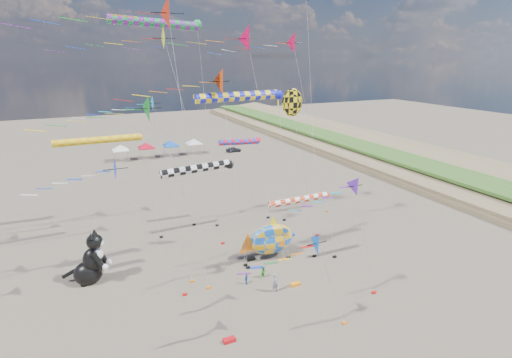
{
  "coord_description": "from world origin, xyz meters",
  "views": [
    {
      "loc": [
        -13.97,
        -21.28,
        20.06
      ],
      "look_at": [
        1.4,
        12.0,
        8.75
      ],
      "focal_mm": 28.0,
      "sensor_mm": 36.0,
      "label": 1
    }
  ],
  "objects": [
    {
      "name": "windsock_1",
      "position": [
        4.85,
        9.1,
        7.07
      ],
      "size": [
        7.87,
        0.68,
        7.45
      ],
      "color": "red",
      "rests_on": "ground"
    },
    {
      "name": "windsock_4",
      "position": [
        -4.81,
        21.87,
        23.19
      ],
      "size": [
        10.62,
        0.97,
        23.74
      ],
      "color": "#198D42",
      "rests_on": "ground"
    },
    {
      "name": "windsock_0",
      "position": [
        -11.53,
        21.46,
        11.87
      ],
      "size": [
        9.97,
        0.76,
        12.31
      ],
      "color": "#F9B215",
      "rests_on": "ground"
    },
    {
      "name": "delta_kite_3",
      "position": [
        10.01,
        20.06,
        21.3
      ],
      "size": [
        14.38,
        2.58,
        22.87
      ],
      "color": "#D70940",
      "rests_on": "ground"
    },
    {
      "name": "kite_bag_3",
      "position": [
        7.45,
        15.56,
        0.15
      ],
      "size": [
        0.9,
        0.44,
        0.3
      ],
      "primitive_type": "cube",
      "color": "blue",
      "rests_on": "ground"
    },
    {
      "name": "fish_inflatable",
      "position": [
        2.99,
        11.87,
        2.14
      ],
      "size": [
        6.51,
        2.54,
        4.61
      ],
      "color": "blue",
      "rests_on": "ground"
    },
    {
      "name": "delta_kite_1",
      "position": [
        -8.17,
        9.07,
        22.91
      ],
      "size": [
        12.79,
        2.7,
        24.52
      ],
      "color": "red",
      "rests_on": "ground"
    },
    {
      "name": "child_blue",
      "position": [
        -1.27,
        8.35,
        0.52
      ],
      "size": [
        0.61,
        0.62,
        1.05
      ],
      "primitive_type": "imported",
      "rotation": [
        0.0,
        0.0,
        0.82
      ],
      "color": "blue",
      "rests_on": "ground"
    },
    {
      "name": "windsock_3",
      "position": [
        -0.36,
        10.92,
        16.69
      ],
      "size": [
        9.53,
        0.86,
        17.19
      ],
      "color": "#1419CF",
      "rests_on": "ground"
    },
    {
      "name": "child_green",
      "position": [
        0.66,
        8.65,
        0.58
      ],
      "size": [
        0.65,
        0.56,
        1.16
      ],
      "primitive_type": "imported",
      "rotation": [
        0.0,
        0.0,
        0.25
      ],
      "color": "#1D881E",
      "rests_on": "ground"
    },
    {
      "name": "delta_kite_8",
      "position": [
        4.68,
        19.9,
        21.74
      ],
      "size": [
        15.87,
        3.16,
        23.55
      ],
      "color": "#D40644",
      "rests_on": "ground"
    },
    {
      "name": "kite_bag_2",
      "position": [
        2.69,
        6.2,
        0.15
      ],
      "size": [
        0.9,
        0.44,
        0.3
      ],
      "primitive_type": "cube",
      "color": "orange",
      "rests_on": "ground"
    },
    {
      "name": "delta_kite_2",
      "position": [
        -5.3,
        16.95,
        21.39
      ],
      "size": [
        13.17,
        2.35,
        22.89
      ],
      "color": "#F4FD26",
      "rests_on": "ground"
    },
    {
      "name": "windsock_5",
      "position": [
        3.93,
        21.48,
        10.32
      ],
      "size": [
        6.55,
        0.72,
        10.76
      ],
      "color": "red",
      "rests_on": "ground"
    },
    {
      "name": "delta_kite_5",
      "position": [
        4.25,
        2.22,
        10.39
      ],
      "size": [
        8.4,
        1.61,
        11.6
      ],
      "color": "#5F24A8",
      "rests_on": "ground"
    },
    {
      "name": "ground",
      "position": [
        0.0,
        0.0,
        0.0
      ],
      "size": [
        260.0,
        260.0,
        0.0
      ],
      "primitive_type": "plane",
      "color": "brown",
      "rests_on": "ground"
    },
    {
      "name": "delta_kite_10",
      "position": [
        -0.5,
        -0.16,
        7.38
      ],
      "size": [
        8.6,
        1.75,
        8.62
      ],
      "color": "blue",
      "rests_on": "ground"
    },
    {
      "name": "kite_bag_0",
      "position": [
        -5.51,
        1.72,
        0.15
      ],
      "size": [
        0.9,
        0.44,
        0.3
      ],
      "primitive_type": "cube",
      "color": "red",
      "rests_on": "ground"
    },
    {
      "name": "cat_inflatable",
      "position": [
        -14.09,
        14.72,
        2.59
      ],
      "size": [
        4.28,
        3.27,
        5.18
      ],
      "primitive_type": null,
      "rotation": [
        0.0,
        0.0,
        -0.4
      ],
      "color": "black",
      "rests_on": "ground"
    },
    {
      "name": "kite_bag_1",
      "position": [
        0.91,
        12.26,
        0.15
      ],
      "size": [
        0.9,
        0.44,
        0.3
      ],
      "primitive_type": "cube",
      "color": "black",
      "rests_on": "ground"
    },
    {
      "name": "delta_kite_4",
      "position": [
        -11.18,
        8.92,
        11.62
      ],
      "size": [
        9.71,
        2.05,
        12.95
      ],
      "color": "#0E31D0",
      "rests_on": "ground"
    },
    {
      "name": "angelfish_kite",
      "position": [
        5.07,
        12.09,
        15.72
      ],
      "size": [
        3.74,
        3.02,
        17.17
      ],
      "color": "yellow",
      "rests_on": "ground"
    },
    {
      "name": "person_adult",
      "position": [
        0.54,
        6.08,
        0.91
      ],
      "size": [
        0.72,
        0.53,
        1.82
      ],
      "primitive_type": "imported",
      "rotation": [
        0.0,
        0.0,
        0.16
      ],
      "color": "gray",
      "rests_on": "ground"
    },
    {
      "name": "parked_car",
      "position": [
        17.24,
        58.0,
        0.56
      ],
      "size": [
        3.31,
        1.36,
        1.13
      ],
      "primitive_type": "imported",
      "rotation": [
        0.0,
        0.0,
        1.56
      ],
      "color": "#26262D",
      "rests_on": "ground"
    },
    {
      "name": "delta_kite_6",
      "position": [
        -4.0,
        10.85,
        17.87
      ],
      "size": [
        11.07,
        2.27,
        19.31
      ],
      "color": "#EF420C",
      "rests_on": "ground"
    },
    {
      "name": "delta_kite_7",
      "position": [
        -9.21,
        10.74,
        15.83
      ],
      "size": [
        11.16,
        2.44,
        17.32
      ],
      "color": "#0F891E",
      "rests_on": "ground"
    },
    {
      "name": "delta_kite_9",
      "position": [
        -7.37,
        23.27,
        14.92
      ],
      "size": [
        11.7,
        1.86,
        16.24
      ],
      "color": "#12BCDC",
      "rests_on": "ground"
    },
    {
      "name": "tent_row",
      "position": [
        1.5,
        60.0,
        3.15
      ],
      "size": [
        19.2,
        4.2,
        3.8
      ],
      "color": "white",
      "rests_on": "ground"
    },
    {
      "name": "windsock_2",
      "position": [
        -4.26,
        11.41,
        10.6
      ],
      "size": [
        7.98,
        0.78,
        11.05
      ],
      "color": "black",
      "rests_on": "ground"
    }
  ]
}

